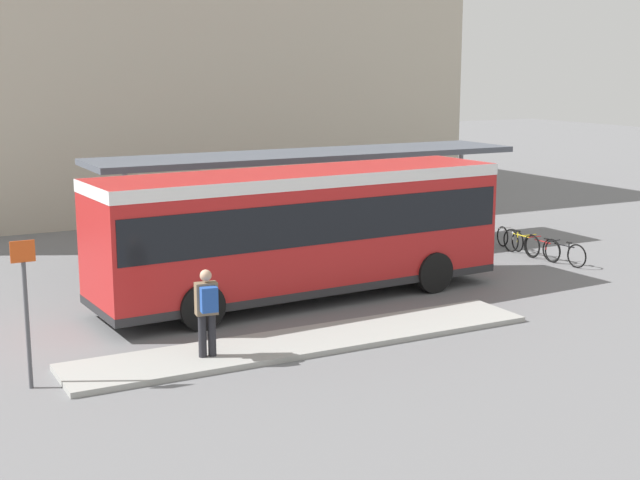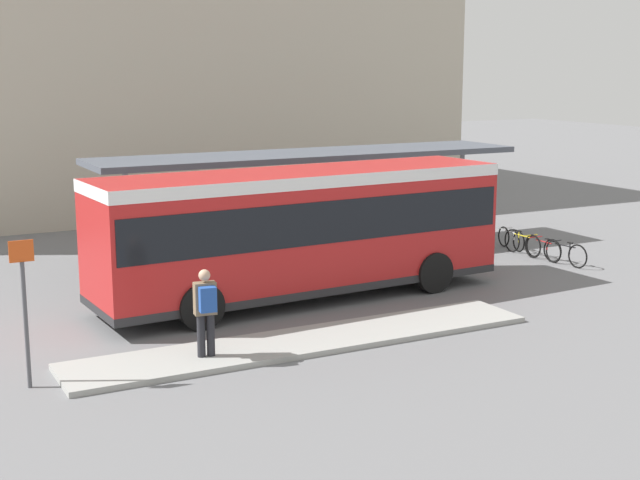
# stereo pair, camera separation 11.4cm
# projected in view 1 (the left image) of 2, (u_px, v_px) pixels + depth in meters

# --- Properties ---
(ground_plane) EXTENTS (120.00, 120.00, 0.00)m
(ground_plane) POSITION_uv_depth(u_px,v_px,m) (302.00, 299.00, 22.96)
(ground_plane) COLOR slate
(curb_island) EXTENTS (10.54, 1.80, 0.12)m
(curb_island) POSITION_uv_depth(u_px,v_px,m) (308.00, 341.00, 19.20)
(curb_island) COLOR #9E9E99
(curb_island) RESTS_ON ground_plane
(city_bus) EXTENTS (10.87, 3.16, 3.32)m
(city_bus) POSITION_uv_depth(u_px,v_px,m) (302.00, 225.00, 22.60)
(city_bus) COLOR red
(city_bus) RESTS_ON ground_plane
(pedestrian_waiting) EXTENTS (0.46, 0.50, 1.80)m
(pedestrian_waiting) POSITION_uv_depth(u_px,v_px,m) (207.00, 308.00, 17.78)
(pedestrian_waiting) COLOR #232328
(pedestrian_waiting) RESTS_ON curb_island
(bicycle_black) EXTENTS (0.48, 1.70, 0.74)m
(bicycle_black) POSITION_uv_depth(u_px,v_px,m) (564.00, 253.00, 26.83)
(bicycle_black) COLOR black
(bicycle_black) RESTS_ON ground_plane
(bicycle_red) EXTENTS (0.48, 1.64, 0.71)m
(bicycle_red) POSITION_uv_depth(u_px,v_px,m) (542.00, 248.00, 27.56)
(bicycle_red) COLOR black
(bicycle_red) RESTS_ON ground_plane
(bicycle_yellow) EXTENTS (0.48, 1.77, 0.76)m
(bicycle_yellow) POSITION_uv_depth(u_px,v_px,m) (521.00, 243.00, 28.27)
(bicycle_yellow) COLOR black
(bicycle_yellow) RESTS_ON ground_plane
(bicycle_white) EXTENTS (0.48, 1.59, 0.69)m
(bicycle_white) POSITION_uv_depth(u_px,v_px,m) (510.00, 238.00, 29.17)
(bicycle_white) COLOR black
(bicycle_white) RESTS_ON ground_plane
(station_shelter) EXTENTS (13.96, 2.93, 3.24)m
(station_shelter) POSITION_uv_depth(u_px,v_px,m) (309.00, 156.00, 28.04)
(station_shelter) COLOR #4C515B
(station_shelter) RESTS_ON ground_plane
(potted_planter_near_shelter) EXTENTS (0.74, 0.74, 1.18)m
(potted_planter_near_shelter) POSITION_uv_depth(u_px,v_px,m) (310.00, 250.00, 26.07)
(potted_planter_near_shelter) COLOR slate
(potted_planter_near_shelter) RESTS_ON ground_plane
(potted_planter_far_side) EXTENTS (0.85, 0.85, 1.27)m
(potted_planter_far_side) POSITION_uv_depth(u_px,v_px,m) (249.00, 258.00, 24.78)
(potted_planter_far_side) COLOR slate
(potted_planter_far_side) RESTS_ON ground_plane
(platform_sign) EXTENTS (0.44, 0.08, 2.80)m
(platform_sign) POSITION_uv_depth(u_px,v_px,m) (26.00, 307.00, 16.28)
(platform_sign) COLOR #4C4C51
(platform_sign) RESTS_ON ground_plane
(station_building) EXTENTS (27.28, 15.13, 10.23)m
(station_building) POSITION_uv_depth(u_px,v_px,m) (111.00, 84.00, 39.81)
(station_building) COLOR #BCB29E
(station_building) RESTS_ON ground_plane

